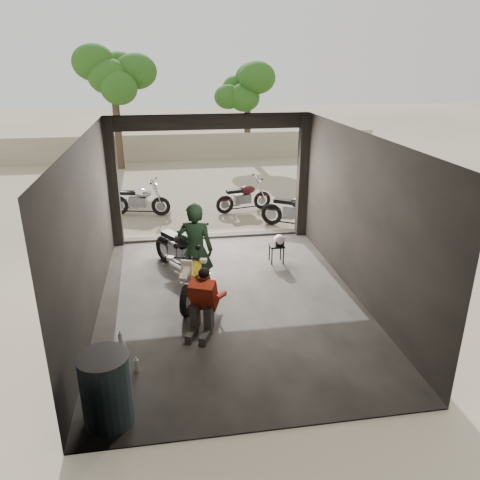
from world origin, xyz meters
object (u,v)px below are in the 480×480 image
object	(u,v)px
mechanic	(202,305)
sign_post	(328,170)
main_bike	(195,273)
outside_bike_c	(295,208)
rider	(196,250)
helmet	(279,240)
outside_bike_b	(244,195)
oil_drum	(107,390)
left_bike	(180,246)
stool	(277,248)
outside_bike_a	(139,198)

from	to	relation	value
mechanic	sign_post	size ratio (longest dim) A/B	0.49
main_bike	outside_bike_c	distance (m)	4.81
sign_post	rider	bearing A→B (deg)	-119.39
rider	sign_post	world-z (taller)	sign_post
helmet	sign_post	world-z (taller)	sign_post
outside_bike_b	oil_drum	distance (m)	9.23
outside_bike_c	rider	xyz separation A→B (m)	(-2.99, -3.52, 0.37)
left_bike	sign_post	size ratio (longest dim) A/B	0.77
outside_bike_c	rider	size ratio (longest dim) A/B	0.90
left_bike	stool	size ratio (longest dim) A/B	3.88
outside_bike_a	mechanic	size ratio (longest dim) A/B	1.44
outside_bike_c	oil_drum	xyz separation A→B (m)	(-4.38, -6.91, -0.08)
stool	mechanic	bearing A→B (deg)	-125.40
stool	oil_drum	size ratio (longest dim) A/B	0.45
rider	helmet	xyz separation A→B (m)	(1.98, 1.23, -0.38)
left_bike	outside_bike_c	world-z (taller)	left_bike
stool	outside_bike_b	bearing A→B (deg)	91.26
rider	mechanic	world-z (taller)	rider
main_bike	outside_bike_a	distance (m)	5.75
helmet	outside_bike_c	bearing A→B (deg)	74.38
mechanic	oil_drum	size ratio (longest dim) A/B	1.13
outside_bike_c	mechanic	distance (m)	5.85
outside_bike_a	helmet	bearing A→B (deg)	-128.39
left_bike	outside_bike_c	bearing A→B (deg)	4.39
outside_bike_c	oil_drum	distance (m)	8.18
outside_bike_b	main_bike	bearing A→B (deg)	147.81
outside_bike_a	mechanic	xyz separation A→B (m)	(1.30, -6.88, 0.02)
main_bike	left_bike	distance (m)	1.40
outside_bike_b	rider	bearing A→B (deg)	147.38
sign_post	outside_bike_c	bearing A→B (deg)	-141.25
outside_bike_a	helmet	distance (m)	5.30
rider	outside_bike_a	bearing A→B (deg)	-61.71
stool	oil_drum	bearing A→B (deg)	-125.57
outside_bike_a	sign_post	bearing A→B (deg)	-92.02
mechanic	stool	world-z (taller)	mechanic
outside_bike_a	rider	size ratio (longest dim) A/B	0.85
mechanic	oil_drum	world-z (taller)	mechanic
stool	helmet	bearing A→B (deg)	-11.58
outside_bike_a	left_bike	bearing A→B (deg)	-152.83
outside_bike_a	oil_drum	world-z (taller)	outside_bike_a
outside_bike_c	helmet	xyz separation A→B (m)	(-1.01, -2.29, -0.01)
main_bike	left_bike	xyz separation A→B (m)	(-0.23, 1.38, 0.04)
sign_post	mechanic	bearing A→B (deg)	-110.42
rider	helmet	size ratio (longest dim) A/B	7.07
outside_bike_a	outside_bike_b	distance (m)	3.17
left_bike	rider	distance (m)	1.24
stool	sign_post	world-z (taller)	sign_post
left_bike	mechanic	size ratio (longest dim) A/B	1.55
main_bike	stool	world-z (taller)	main_bike
sign_post	outside_bike_a	bearing A→B (deg)	-179.01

